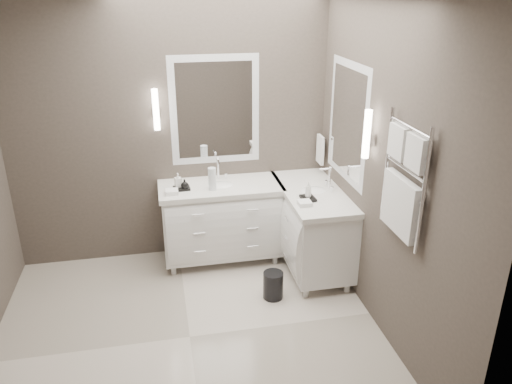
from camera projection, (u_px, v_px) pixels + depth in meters
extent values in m
cube|color=beige|center=(190.00, 337.00, 4.16)|extent=(3.20, 3.00, 0.01)
cube|color=#473F39|center=(171.00, 132.00, 5.00)|extent=(3.20, 0.01, 2.70)
cube|color=#473F39|center=(201.00, 309.00, 2.28)|extent=(3.20, 0.01, 2.70)
cube|color=#473F39|center=(385.00, 172.00, 3.94)|extent=(0.01, 3.00, 2.70)
cube|color=white|center=(222.00, 220.00, 5.18)|extent=(1.20, 0.55, 0.70)
cube|color=silver|center=(221.00, 187.00, 5.03)|extent=(1.24, 0.59, 0.05)
ellipsoid|color=white|center=(221.00, 188.00, 5.04)|extent=(0.36, 0.28, 0.12)
cylinder|color=white|center=(218.00, 169.00, 5.13)|extent=(0.02, 0.02, 0.22)
cube|color=white|center=(312.00, 227.00, 5.05)|extent=(0.55, 1.20, 0.70)
cube|color=silver|center=(313.00, 193.00, 4.90)|extent=(0.59, 1.24, 0.05)
ellipsoid|color=white|center=(313.00, 194.00, 4.91)|extent=(0.36, 0.28, 0.12)
cylinder|color=white|center=(329.00, 179.00, 4.88)|extent=(0.02, 0.02, 0.22)
cube|color=white|center=(215.00, 110.00, 4.99)|extent=(0.90, 0.02, 1.10)
cube|color=white|center=(215.00, 110.00, 4.99)|extent=(0.77, 0.02, 0.96)
cube|color=white|center=(347.00, 122.00, 4.58)|extent=(0.02, 0.90, 1.10)
cube|color=white|center=(347.00, 122.00, 4.58)|extent=(0.02, 0.90, 0.96)
cube|color=white|center=(156.00, 115.00, 4.83)|extent=(0.05, 0.05, 0.10)
cylinder|color=white|center=(156.00, 110.00, 4.81)|extent=(0.06, 0.06, 0.40)
cube|color=white|center=(366.00, 140.00, 4.04)|extent=(0.05, 0.05, 0.10)
cylinder|color=white|center=(367.00, 134.00, 4.02)|extent=(0.06, 0.06, 0.40)
cylinder|color=white|center=(322.00, 137.00, 5.19)|extent=(0.02, 0.22, 0.02)
cube|color=white|center=(320.00, 150.00, 5.25)|extent=(0.03, 0.17, 0.30)
cylinder|color=white|center=(424.00, 193.00, 3.28)|extent=(0.03, 0.03, 0.90)
cylinder|color=white|center=(387.00, 166.00, 3.78)|extent=(0.03, 0.03, 0.90)
cube|color=white|center=(417.00, 153.00, 3.32)|extent=(0.06, 0.22, 0.24)
cube|color=white|center=(399.00, 142.00, 3.56)|extent=(0.06, 0.22, 0.24)
cube|color=white|center=(400.00, 205.00, 3.61)|extent=(0.06, 0.46, 0.42)
cylinder|color=black|center=(273.00, 285.00, 4.64)|extent=(0.22, 0.22, 0.26)
cube|color=black|center=(182.00, 188.00, 4.91)|extent=(0.17, 0.13, 0.02)
cube|color=black|center=(308.00, 198.00, 4.68)|extent=(0.13, 0.17, 0.02)
cylinder|color=silver|center=(212.00, 179.00, 4.86)|extent=(0.10, 0.10, 0.23)
imported|color=white|center=(178.00, 180.00, 4.89)|extent=(0.07, 0.08, 0.14)
imported|color=black|center=(185.00, 184.00, 4.86)|extent=(0.08, 0.08, 0.09)
imported|color=white|center=(308.00, 189.00, 4.64)|extent=(0.07, 0.07, 0.16)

